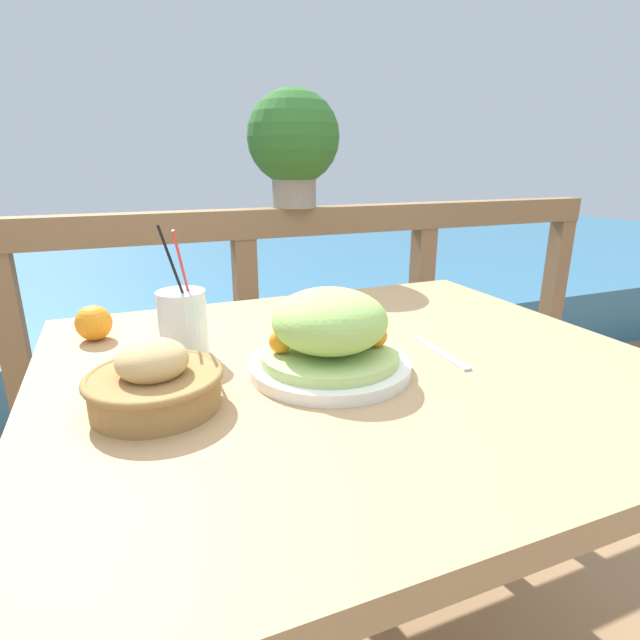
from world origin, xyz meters
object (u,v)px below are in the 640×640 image
drink_glass (183,323)px  potted_plant (293,141)px  bread_basket (155,382)px  salad_plate (330,336)px

drink_glass → potted_plant: potted_plant is taller
drink_glass → potted_plant: 0.88m
bread_basket → salad_plate: bearing=5.4°
salad_plate → bread_basket: bearing=-174.6°
salad_plate → bread_basket: salad_plate is taller
salad_plate → drink_glass: 0.28m
salad_plate → potted_plant: size_ratio=0.77×
bread_basket → potted_plant: 1.07m
drink_glass → salad_plate: bearing=-37.2°
bread_basket → potted_plant: potted_plant is taller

